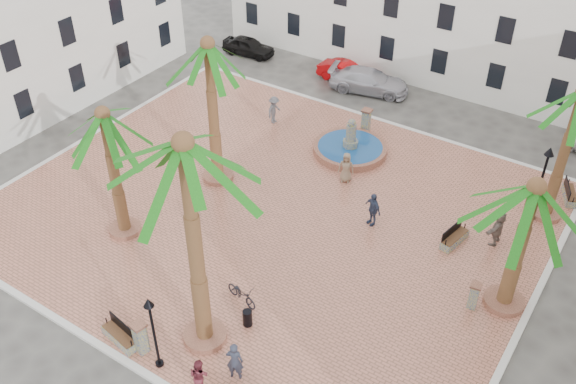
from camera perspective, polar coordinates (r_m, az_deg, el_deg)
name	(u,v)px	position (r m, az deg, el deg)	size (l,w,h in m)	color
ground	(272,211)	(32.68, -1.46, -1.66)	(120.00, 120.00, 0.00)	#56544F
plaza	(272,209)	(32.63, -1.47, -1.56)	(26.00, 22.00, 0.15)	#C3765D
kerb_n	(372,118)	(40.56, 7.44, 6.55)	(26.30, 0.30, 0.16)	silver
kerb_s	(114,354)	(26.96, -15.25, -13.73)	(26.30, 0.30, 0.16)	silver
kerb_e	(527,315)	(29.16, 20.44, -10.23)	(0.30, 22.30, 0.16)	silver
kerb_w	(93,135)	(40.22, -16.96, 4.86)	(0.30, 22.30, 0.16)	silver
building_north	(439,1)	(46.16, 13.26, 16.21)	(30.40, 7.40, 9.50)	white
building_west	(7,35)	(42.55, -23.72, 12.68)	(6.40, 24.40, 10.00)	white
fountain	(350,148)	(36.81, 5.54, 3.94)	(4.20, 4.20, 2.17)	#A6654D
palm_nw	(209,61)	(31.42, -7.05, 11.51)	(5.34, 5.34, 8.14)	#A6654D
palm_sw	(106,130)	(28.95, -15.91, 5.34)	(5.04, 5.04, 6.88)	#A6654D
palm_s	(186,169)	(21.11, -9.08, 2.07)	(5.70, 5.70, 9.70)	#A6654D
palm_e	(531,205)	(25.84, 20.82, -1.08)	(5.55, 5.55, 6.56)	#A6654D
bench_s	(120,336)	(27.04, -14.69, -12.30)	(1.86, 0.85, 0.95)	gray
bench_e	(454,239)	(31.38, 14.56, -4.03)	(0.85, 1.81, 0.92)	gray
bench_ne	(569,195)	(36.12, 23.73, -0.21)	(1.12, 1.79, 0.91)	gray
lamppost_s	(152,321)	(24.29, -12.02, -11.18)	(0.39, 0.39, 3.63)	black
lamppost_e	(544,172)	(32.53, 21.80, 1.69)	(0.46, 0.46, 4.21)	black
bollard_se	(140,337)	(26.11, -12.98, -12.46)	(0.64, 0.64, 1.53)	gray
bollard_n	(366,121)	(38.47, 6.96, 6.30)	(0.59, 0.59, 1.56)	gray
bollard_e	(474,295)	(28.22, 16.20, -8.82)	(0.53, 0.53, 1.31)	gray
litter_bin	(247,318)	(26.72, -3.63, -11.11)	(0.40, 0.40, 0.77)	black
cyclist_a	(235,361)	(24.69, -4.76, -14.73)	(0.66, 0.44, 1.82)	#2C3142
bicycle_a	(242,294)	(27.58, -4.14, -8.99)	(0.60, 1.73, 0.91)	black
cyclist_b	(199,375)	(24.55, -7.91, -15.85)	(0.78, 0.61, 1.61)	maroon
pedestrian_fountain_a	(346,167)	(34.13, 5.19, 2.19)	(0.85, 0.55, 1.73)	#8A7259
pedestrian_fountain_b	(373,209)	(31.36, 7.54, -1.50)	(1.06, 0.44, 1.80)	#323E5B
pedestrian_north	(274,110)	(39.19, -1.24, 7.31)	(1.13, 0.65, 1.74)	#4B4B50
pedestrian_east	(498,227)	(31.52, 18.15, -2.98)	(1.75, 0.56, 1.89)	#75655B
car_black	(248,46)	(48.39, -3.54, 12.81)	(1.58, 3.92, 1.34)	black
car_red	(346,72)	(44.63, 5.19, 10.54)	(1.40, 4.01, 1.32)	#BA070A
car_silver	(369,81)	(43.43, 7.22, 9.77)	(2.14, 5.27, 1.53)	silver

